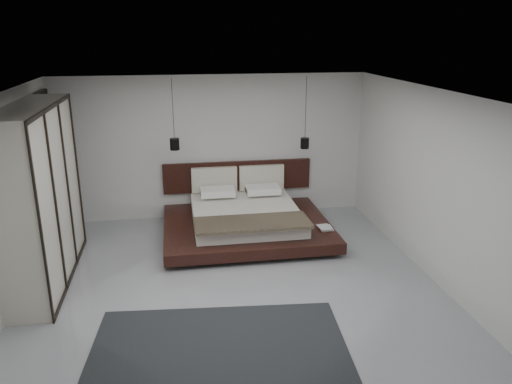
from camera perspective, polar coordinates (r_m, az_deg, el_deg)
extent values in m
plane|color=#989BA0|center=(7.51, -2.71, -10.49)|extent=(6.00, 6.00, 0.00)
plane|color=white|center=(6.65, -3.07, 11.22)|extent=(6.00, 6.00, 0.00)
plane|color=silver|center=(9.84, -4.95, 5.11)|extent=(6.00, 0.00, 6.00)
plane|color=silver|center=(4.24, 2.01, -12.93)|extent=(6.00, 0.00, 6.00)
plane|color=silver|center=(7.28, -27.05, -1.49)|extent=(0.00, 6.00, 6.00)
plane|color=silver|center=(7.87, 19.37, 0.84)|extent=(0.00, 6.00, 6.00)
cube|color=black|center=(9.56, -22.57, 2.78)|extent=(0.05, 0.90, 2.60)
cube|color=black|center=(9.12, -1.08, -4.86)|extent=(2.32, 1.90, 0.08)
cube|color=black|center=(9.07, -1.08, -4.06)|extent=(2.95, 2.42, 0.19)
cube|color=silver|center=(9.12, -1.22, -2.51)|extent=(1.90, 2.11, 0.23)
cube|color=black|center=(8.31, -0.40, -3.55)|extent=(1.92, 0.74, 0.05)
cube|color=white|center=(9.77, -4.48, -0.05)|extent=(0.65, 0.42, 0.13)
cube|color=white|center=(9.88, 0.63, 0.22)|extent=(0.65, 0.42, 0.13)
cube|color=white|center=(9.61, -4.41, 0.03)|extent=(0.65, 0.42, 0.13)
cube|color=white|center=(9.73, 0.79, 0.29)|extent=(0.65, 0.42, 0.13)
cube|color=black|center=(10.00, -2.13, 1.85)|extent=(2.95, 0.08, 0.60)
cube|color=beige|center=(9.87, -4.79, 1.41)|extent=(0.90, 0.10, 0.50)
cube|color=beige|center=(9.99, 0.64, 1.67)|extent=(0.90, 0.10, 0.50)
imported|color=#99724C|center=(8.80, 7.28, -4.15)|extent=(0.24, 0.31, 0.03)
imported|color=#99724C|center=(8.75, 7.21, -4.09)|extent=(0.23, 0.30, 0.02)
cylinder|color=black|center=(9.04, -9.49, 9.38)|extent=(0.01, 0.01, 1.07)
cylinder|color=black|center=(9.16, -9.28, 5.42)|extent=(0.17, 0.17, 0.21)
cylinder|color=#FFE0B2|center=(9.18, -9.26, 4.88)|extent=(0.13, 0.13, 0.01)
cylinder|color=black|center=(9.37, 5.71, 9.59)|extent=(0.01, 0.01, 1.14)
cylinder|color=black|center=(9.49, 5.59, 5.57)|extent=(0.16, 0.16, 0.20)
cylinder|color=#FFE0B2|center=(9.51, 5.57, 5.07)|extent=(0.12, 0.12, 0.01)
cube|color=beige|center=(7.83, -23.50, -0.45)|extent=(0.60, 2.61, 2.61)
cube|color=black|center=(7.48, -22.37, 8.97)|extent=(0.03, 2.61, 0.06)
cube|color=black|center=(8.22, -20.26, -8.80)|extent=(0.03, 2.61, 0.06)
cube|color=black|center=(6.56, -23.40, -3.87)|extent=(0.03, 0.05, 2.61)
cube|color=black|center=(7.35, -21.90, -1.39)|extent=(0.03, 0.05, 2.61)
cube|color=black|center=(8.17, -20.70, 0.61)|extent=(0.03, 0.05, 2.61)
cube|color=black|center=(8.99, -19.71, 2.24)|extent=(0.03, 0.05, 2.61)
cube|color=black|center=(6.05, -4.18, -18.29)|extent=(3.19, 2.41, 0.01)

